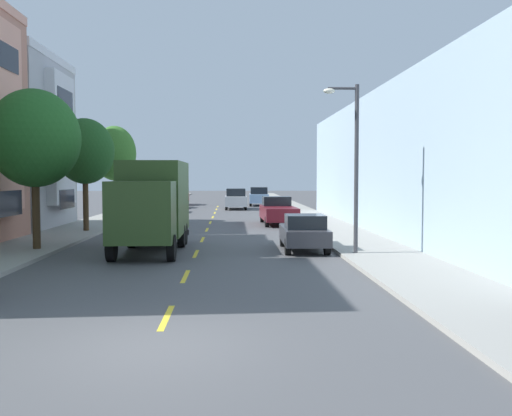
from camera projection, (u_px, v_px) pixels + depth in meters
ground_plane at (212, 219)px, 40.02m from camera, size 160.00×160.00×0.00m
sidewalk_left at (105, 221)px, 37.72m from camera, size 3.20×120.00×0.14m
sidewalk_right at (315, 220)px, 38.33m from camera, size 3.20×120.00×0.14m
lane_centerline_dashes at (209, 226)px, 34.54m from camera, size 0.14×47.20×0.01m
apartment_block_opposite at (459, 163)px, 30.44m from camera, size 10.00×36.00×7.47m
street_tree_second at (35, 139)px, 22.32m from camera, size 3.57×3.57×6.35m
street_tree_third at (85, 152)px, 29.97m from camera, size 3.08×3.08×5.98m
street_tree_farthest at (115, 153)px, 37.61m from camera, size 2.84×2.84×6.27m
street_lamp at (352, 155)px, 21.14m from camera, size 1.35×0.28×6.32m
delivery_box_truck at (153, 201)px, 22.90m from camera, size 2.42×7.17×3.64m
parked_sedan_black at (172, 200)px, 54.10m from camera, size 1.91×4.54×1.43m
parked_hatchback_charcoal at (304, 232)px, 22.93m from camera, size 1.81×4.03×1.50m
parked_suv_sky at (259, 196)px, 58.64m from camera, size 2.09×4.85×1.93m
parked_pickup_burgundy at (278, 211)px, 35.70m from camera, size 2.15×5.35×1.73m
parked_suv_red at (178, 196)px, 60.05m from camera, size 1.98×4.81×1.93m
parked_wagon_champagne at (162, 203)px, 47.12m from camera, size 1.82×4.70×1.50m
moving_silver_sedan at (236, 199)px, 52.22m from camera, size 1.95×4.80×1.93m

